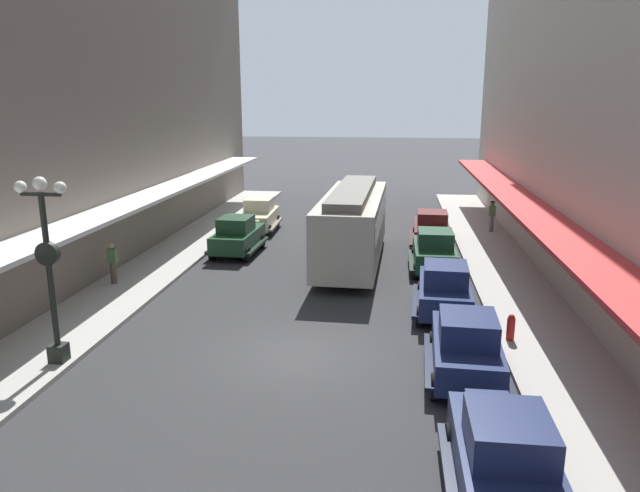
# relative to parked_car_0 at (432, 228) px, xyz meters

# --- Properties ---
(ground_plane) EXTENTS (200.00, 200.00, 0.00)m
(ground_plane) POSITION_rel_parked_car_0_xyz_m (-4.68, -13.74, -0.94)
(ground_plane) COLOR #2D2D30
(sidewalk_left) EXTENTS (3.00, 60.00, 0.15)m
(sidewalk_left) POSITION_rel_parked_car_0_xyz_m (-12.18, -13.74, -0.87)
(sidewalk_left) COLOR #A8A59E
(sidewalk_left) RESTS_ON ground
(sidewalk_right) EXTENTS (3.00, 60.00, 0.15)m
(sidewalk_right) POSITION_rel_parked_car_0_xyz_m (2.82, -13.74, -0.87)
(sidewalk_right) COLOR #A8A59E
(sidewalk_right) RESTS_ON ground
(parked_car_0) EXTENTS (2.25, 4.30, 1.84)m
(parked_car_0) POSITION_rel_parked_car_0_xyz_m (0.00, 0.00, 0.00)
(parked_car_0) COLOR #591919
(parked_car_0) RESTS_ON ground
(parked_car_1) EXTENTS (2.15, 4.26, 1.84)m
(parked_car_1) POSITION_rel_parked_car_0_xyz_m (0.17, -19.68, 0.00)
(parked_car_1) COLOR #19234C
(parked_car_1) RESTS_ON ground
(parked_car_2) EXTENTS (2.28, 4.31, 1.84)m
(parked_car_2) POSITION_rel_parked_car_0_xyz_m (-9.29, -2.54, 0.00)
(parked_car_2) COLOR #193D23
(parked_car_2) RESTS_ON ground
(parked_car_3) EXTENTS (2.29, 4.31, 1.84)m
(parked_car_3) POSITION_rel_parked_car_0_xyz_m (0.06, -14.63, 0.00)
(parked_car_3) COLOR #19234C
(parked_car_3) RESTS_ON ground
(parked_car_4) EXTENTS (2.31, 4.32, 1.84)m
(parked_car_4) POSITION_rel_parked_car_0_xyz_m (-0.13, -9.74, 0.00)
(parked_car_4) COLOR #19234C
(parked_car_4) RESTS_ON ground
(parked_car_5) EXTENTS (2.15, 4.26, 1.84)m
(parked_car_5) POSITION_rel_parked_car_0_xyz_m (-0.14, -4.40, 0.00)
(parked_car_5) COLOR #193D23
(parked_car_5) RESTS_ON ground
(parked_car_6) EXTENTS (2.22, 4.29, 1.84)m
(parked_car_6) POSITION_rel_parked_car_0_xyz_m (-9.39, 2.50, 0.00)
(parked_car_6) COLOR beige
(parked_car_6) RESTS_ON ground
(streetcar) EXTENTS (2.78, 9.67, 3.46)m
(streetcar) POSITION_rel_parked_car_0_xyz_m (-3.72, -3.65, 0.96)
(streetcar) COLOR #ADA899
(streetcar) RESTS_ON ground
(lamp_post_with_clock) EXTENTS (1.42, 0.44, 5.16)m
(lamp_post_with_clock) POSITION_rel_parked_car_0_xyz_m (-11.08, -15.27, 2.04)
(lamp_post_with_clock) COLOR black
(lamp_post_with_clock) RESTS_ON sidewalk_left
(fire_hydrant) EXTENTS (0.24, 0.24, 0.82)m
(fire_hydrant) POSITION_rel_parked_car_0_xyz_m (1.67, -12.20, -0.38)
(fire_hydrant) COLOR #B21E19
(fire_hydrant) RESTS_ON sidewalk_right
(pedestrian_0) EXTENTS (0.36, 0.28, 1.67)m
(pedestrian_0) POSITION_rel_parked_car_0_xyz_m (3.44, 3.37, 0.07)
(pedestrian_0) COLOR slate
(pedestrian_0) RESTS_ON sidewalk_right
(pedestrian_1) EXTENTS (0.36, 0.24, 1.64)m
(pedestrian_1) POSITION_rel_parked_car_0_xyz_m (-12.85, -8.20, 0.05)
(pedestrian_1) COLOR #4C4238
(pedestrian_1) RESTS_ON sidewalk_left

